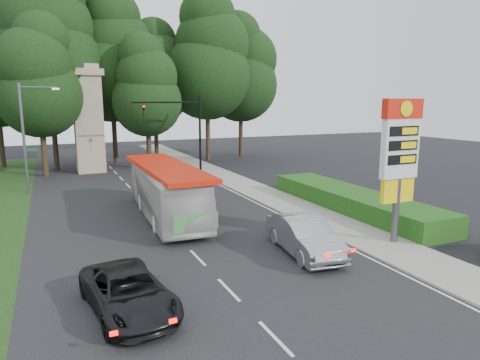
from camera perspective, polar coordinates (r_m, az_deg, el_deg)
name	(u,v)px	position (r m, az deg, el deg)	size (l,w,h in m)	color
ground	(234,296)	(15.55, -0.80, -15.22)	(120.00, 120.00, 0.00)	black
road_surface	(155,214)	(26.35, -11.22, -4.49)	(14.00, 80.00, 0.02)	black
sidewalk_right	(279,200)	(29.33, 5.18, -2.69)	(3.00, 80.00, 0.12)	gray
hedge	(352,201)	(27.63, 14.73, -2.68)	(3.00, 14.00, 1.20)	#174412
gas_station_pylon	(400,152)	(21.05, 20.55, 3.58)	(2.10, 0.45, 6.85)	#59595E
traffic_signal_mast	(186,124)	(38.59, -7.25, 7.38)	(6.10, 0.35, 7.20)	black
streetlight_signs	(26,133)	(34.98, -26.58, 5.65)	(2.75, 0.98, 8.00)	#59595E
monument	(88,118)	(43.04, -19.58, 7.76)	(3.00, 3.00, 10.05)	tan
tree_center_left	(47,44)	(46.17, -24.32, 16.21)	(10.08, 10.08, 19.80)	#2D2116
tree_center_right	(110,59)	(48.49, -16.89, 15.17)	(9.24, 9.24, 18.15)	#2D2116
tree_east_near	(154,74)	(51.26, -11.40, 13.63)	(8.12, 8.12, 15.95)	#2D2116
tree_east_mid	(207,58)	(48.97, -4.45, 15.92)	(9.52, 9.52, 18.70)	#2D2116
tree_far_east	(241,70)	(52.61, 0.11, 14.48)	(8.68, 8.68, 17.05)	#2D2116
tree_monument_left	(38,78)	(41.91, -25.34, 12.20)	(7.28, 7.28, 14.30)	#2D2116
tree_monument_right	(147,87)	(43.33, -12.35, 11.98)	(6.72, 6.72, 13.20)	#2D2116
transit_bus	(166,191)	(25.28, -9.79, -1.50)	(2.60, 11.11, 3.09)	silver
sedan_silver	(304,236)	(19.38, 8.57, -7.37)	(1.77, 5.08, 1.67)	#A6A7AE
suv_charcoal	(128,292)	(14.70, -14.69, -14.23)	(2.28, 4.94, 1.37)	black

